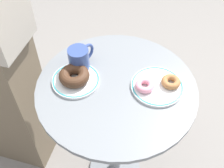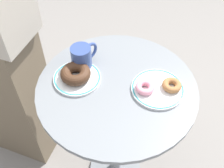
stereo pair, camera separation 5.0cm
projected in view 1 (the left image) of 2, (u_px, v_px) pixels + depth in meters
name	position (u px, v px, depth m)	size (l,w,h in m)	color
cafe_table	(116.00, 117.00, 1.19)	(0.60, 0.60, 0.71)	slate
plate_left	(76.00, 80.00, 1.04)	(0.18, 0.18, 0.01)	white
plate_right	(157.00, 86.00, 1.02)	(0.19, 0.19, 0.01)	white
donut_chocolate	(74.00, 76.00, 1.02)	(0.11, 0.11, 0.04)	#422819
donut_cinnamon	(171.00, 82.00, 1.02)	(0.07, 0.07, 0.02)	#A36B3D
donut_pink_frosted	(145.00, 85.00, 1.00)	(0.07, 0.07, 0.02)	pink
coffee_mug	(80.00, 59.00, 1.06)	(0.10, 0.10, 0.10)	#334784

